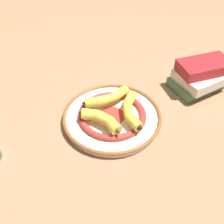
% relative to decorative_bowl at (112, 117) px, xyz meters
% --- Properties ---
extents(ground_plane, '(2.80, 2.80, 0.00)m').
position_rel_decorative_bowl_xyz_m(ground_plane, '(0.01, -0.03, -0.02)').
color(ground_plane, '#A87A56').
extents(decorative_bowl, '(0.36, 0.36, 0.04)m').
position_rel_decorative_bowl_xyz_m(decorative_bowl, '(0.00, 0.00, 0.00)').
color(decorative_bowl, white).
rests_on(decorative_bowl, ground_plane).
extents(banana_a, '(0.15, 0.15, 0.04)m').
position_rel_decorative_bowl_xyz_m(banana_a, '(-0.05, -0.04, 0.04)').
color(banana_a, yellow).
rests_on(banana_a, decorative_bowl).
extents(banana_b, '(0.18, 0.10, 0.03)m').
position_rel_decorative_bowl_xyz_m(banana_b, '(-0.02, 0.06, 0.04)').
color(banana_b, yellow).
rests_on(banana_b, decorative_bowl).
extents(banana_c, '(0.09, 0.17, 0.04)m').
position_rel_decorative_bowl_xyz_m(banana_c, '(0.06, -0.01, 0.04)').
color(banana_c, yellow).
rests_on(banana_c, decorative_bowl).
extents(book_stack, '(0.24, 0.25, 0.13)m').
position_rel_decorative_bowl_xyz_m(book_stack, '(-0.30, 0.28, 0.04)').
color(book_stack, '#4C754C').
rests_on(book_stack, ground_plane).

